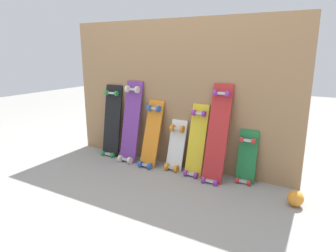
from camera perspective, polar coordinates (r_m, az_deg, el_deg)
The scene contains 10 objects.
ground_plane at distance 3.13m, azimuth 0.65°, elevation -7.46°, with size 12.00×12.00×0.00m, color gray.
plywood_wall_panel at distance 3.00m, azimuth 1.35°, elevation 5.94°, with size 2.45×0.04×1.45m, color #99724C.
skateboard_black at distance 3.41m, azimuth -10.60°, elevation 0.41°, with size 0.22×0.20×0.85m.
skateboard_purple at distance 3.20m, azimuth -7.12°, elevation 0.26°, with size 0.20×0.27×0.90m.
skateboard_orange at distance 3.06m, azimuth -3.23°, elevation -2.09°, with size 0.18×0.28×0.73m.
skateboard_white at distance 2.98m, azimuth 1.47°, elevation -4.24°, with size 0.17×0.22×0.55m.
skateboard_yellow at distance 2.85m, azimuth 5.38°, elevation -3.38°, with size 0.17×0.24×0.74m.
skateboard_red at distance 2.72m, azimuth 9.26°, elevation -2.17°, with size 0.19×0.30×0.94m.
skateboard_green at distance 2.78m, azimuth 14.65°, elevation -6.38°, with size 0.17×0.15×0.55m.
rubber_ball at distance 2.54m, azimuth 23.03°, elevation -12.54°, with size 0.12×0.12×0.12m, color orange.
Camera 1 is at (1.43, -2.53, 1.16)m, focal length 32.11 mm.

